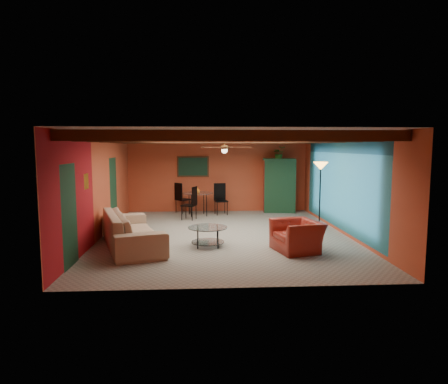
{
  "coord_description": "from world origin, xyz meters",
  "views": [
    {
      "loc": [
        -0.65,
        -10.46,
        2.39
      ],
      "look_at": [
        0.0,
        0.2,
        1.15
      ],
      "focal_mm": 31.76,
      "sensor_mm": 36.0,
      "label": 1
    }
  ],
  "objects": [
    {
      "name": "floor_lamp",
      "position": [
        2.65,
        0.19,
        0.98
      ],
      "size": [
        0.48,
        0.48,
        1.97
      ],
      "primitive_type": null,
      "rotation": [
        0.0,
        0.0,
        -0.22
      ],
      "color": "black",
      "rests_on": "ground"
    },
    {
      "name": "potted_plant",
      "position": [
        2.2,
        3.7,
        2.13
      ],
      "size": [
        0.45,
        0.39,
        0.49
      ],
      "primitive_type": "imported",
      "rotation": [
        0.0,
        0.0,
        0.02
      ],
      "color": "#26661E",
      "rests_on": "armoire"
    },
    {
      "name": "room",
      "position": [
        0.0,
        0.11,
        2.36
      ],
      "size": [
        6.52,
        8.01,
        2.71
      ],
      "color": "gray",
      "rests_on": "ground"
    },
    {
      "name": "coffee_table",
      "position": [
        -0.47,
        -1.16,
        0.24
      ],
      "size": [
        0.95,
        0.95,
        0.48
      ],
      "primitive_type": null,
      "rotation": [
        0.0,
        0.0,
        -0.01
      ],
      "color": "silver",
      "rests_on": "ground"
    },
    {
      "name": "armoire",
      "position": [
        2.2,
        3.7,
        0.94
      ],
      "size": [
        1.14,
        0.67,
        1.89
      ],
      "primitive_type": "cube",
      "rotation": [
        0.0,
        0.0,
        -0.14
      ],
      "color": "maroon",
      "rests_on": "ground"
    },
    {
      "name": "vase",
      "position": [
        -0.73,
        3.11,
        1.19
      ],
      "size": [
        0.22,
        0.22,
        0.17
      ],
      "primitive_type": "imported",
      "rotation": [
        0.0,
        0.0,
        -0.42
      ],
      "color": "orange",
      "rests_on": "dining_table"
    },
    {
      "name": "painting",
      "position": [
        -0.9,
        3.96,
        1.65
      ],
      "size": [
        1.05,
        0.03,
        0.65
      ],
      "primitive_type": "cube",
      "color": "black",
      "rests_on": "wall_back"
    },
    {
      "name": "armchair",
      "position": [
        1.56,
        -1.71,
        0.35
      ],
      "size": [
        1.18,
        1.28,
        0.7
      ],
      "primitive_type": "imported",
      "rotation": [
        0.0,
        0.0,
        -1.32
      ],
      "color": "maroon",
      "rests_on": "ground"
    },
    {
      "name": "dining_table",
      "position": [
        -0.73,
        3.11,
        0.55
      ],
      "size": [
        2.45,
        2.45,
        1.1
      ],
      "primitive_type": null,
      "rotation": [
        0.0,
        0.0,
        0.18
      ],
      "color": "silver",
      "rests_on": "ground"
    },
    {
      "name": "sofa",
      "position": [
        -2.27,
        -1.13,
        0.42
      ],
      "size": [
        1.96,
        3.06,
        0.83
      ],
      "primitive_type": "imported",
      "rotation": [
        0.0,
        0.0,
        1.89
      ],
      "color": "#9F8066",
      "rests_on": "ground"
    },
    {
      "name": "ceiling_fan",
      "position": [
        0.0,
        0.0,
        2.36
      ],
      "size": [
        1.5,
        1.5,
        0.44
      ],
      "primitive_type": null,
      "color": "#472614",
      "rests_on": "ceiling"
    }
  ]
}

